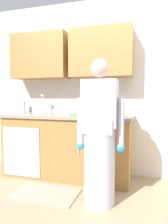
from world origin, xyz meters
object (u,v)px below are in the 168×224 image
at_px(person_at_sink, 100,144).
at_px(bottle_cleaner_spray, 109,108).
at_px(sink, 42,115).
at_px(bottle_water_short, 98,107).
at_px(sponge, 74,115).
at_px(cup_by_sink, 112,113).
at_px(bottle_water_tall, 23,107).

relative_size(person_at_sink, bottle_cleaner_spray, 7.45).
bearing_deg(sink, person_at_sink, -32.80).
bearing_deg(bottle_cleaner_spray, sink, -170.87).
xyz_separation_m(bottle_water_short, sponge, (-0.24, -0.41, -0.10)).
distance_m(sink, bottle_cleaner_spray, 1.05).
xyz_separation_m(cup_by_sink, sponge, (-0.51, -0.09, -0.03)).
xyz_separation_m(sink, sponge, (0.60, -0.19, 0.03)).
distance_m(bottle_cleaner_spray, sponge, 0.56).
bearing_deg(sink, bottle_cleaner_spray, 9.13).
bearing_deg(sponge, bottle_water_short, 59.32).
bearing_deg(sink, bottle_water_short, 14.22).
relative_size(sink, bottle_water_tall, 2.47).
height_order(bottle_cleaner_spray, bottle_water_tall, bottle_cleaner_spray).
xyz_separation_m(person_at_sink, cup_by_sink, (0.04, 0.59, 0.30)).
height_order(bottle_cleaner_spray, sponge, bottle_cleaner_spray).
bearing_deg(cup_by_sink, bottle_cleaner_spray, 107.85).
relative_size(bottle_water_short, bottle_water_tall, 1.18).
distance_m(person_at_sink, sponge, 0.73).
relative_size(person_at_sink, cup_by_sink, 16.58).
bearing_deg(bottle_water_tall, person_at_sink, -29.52).
height_order(bottle_water_short, sponge, bottle_water_short).
relative_size(bottle_water_tall, sponge, 1.84).
distance_m(person_at_sink, bottle_water_tall, 1.77).
xyz_separation_m(bottle_water_short, bottle_water_tall, (-1.28, -0.05, -0.02)).
bearing_deg(bottle_cleaner_spray, sponge, -139.57).
height_order(person_at_sink, cup_by_sink, person_at_sink).
relative_size(sink, bottle_water_short, 2.09).
bearing_deg(person_at_sink, sponge, 133.37).
xyz_separation_m(bottle_cleaner_spray, bottle_water_tall, (-1.46, -0.00, -0.01)).
height_order(sink, bottle_cleaner_spray, sink).
bearing_deg(cup_by_sink, bottle_water_short, 129.60).
bearing_deg(bottle_cleaner_spray, person_at_sink, -86.66).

